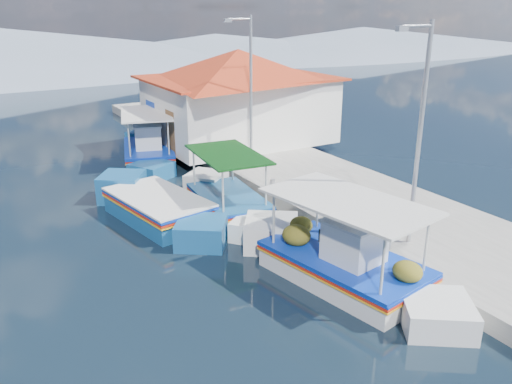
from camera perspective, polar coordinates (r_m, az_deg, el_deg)
ground at (r=11.65m, az=7.00°, el=-16.16°), size 160.00×160.00×0.00m
quay at (r=19.01m, az=10.41°, el=-0.79°), size 5.00×44.00×0.50m
bollards at (r=17.08m, az=6.72°, el=-1.54°), size 0.20×17.20×0.30m
main_caique at (r=13.85m, az=9.43°, el=-7.69°), size 3.09×7.53×2.52m
caique_green_canopy at (r=18.07m, az=-3.17°, el=-1.21°), size 2.32×6.38×2.40m
caique_blue_hull at (r=17.83m, az=-10.69°, el=-1.88°), size 2.94×7.07×1.28m
caique_far at (r=24.63m, az=-11.76°, el=4.38°), size 3.46×6.96×2.54m
harbor_building at (r=25.77m, az=-1.91°, el=10.69°), size 10.49×10.49×4.40m
lamp_post_near at (r=14.33m, az=17.38°, el=6.94°), size 1.21×0.14×6.00m
lamp_post_far at (r=21.34m, az=-0.79°, el=11.75°), size 1.21×0.14×6.00m
mountain_ridge at (r=64.79m, az=-19.75°, el=14.35°), size 171.40×96.00×5.50m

